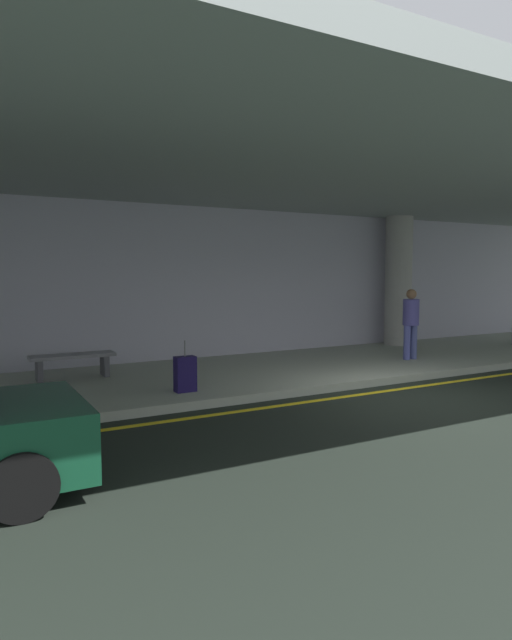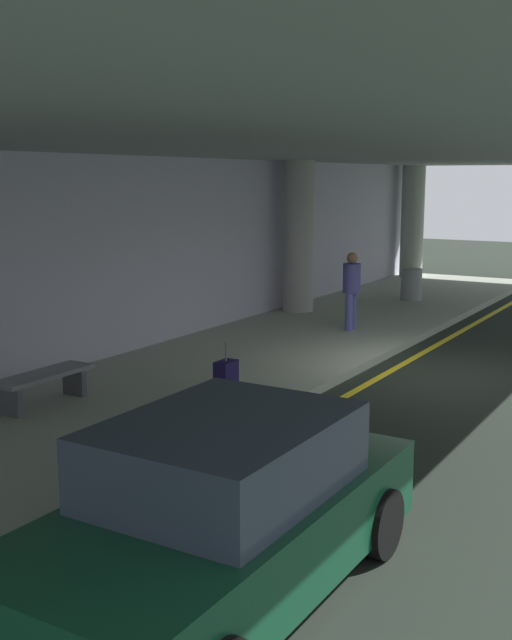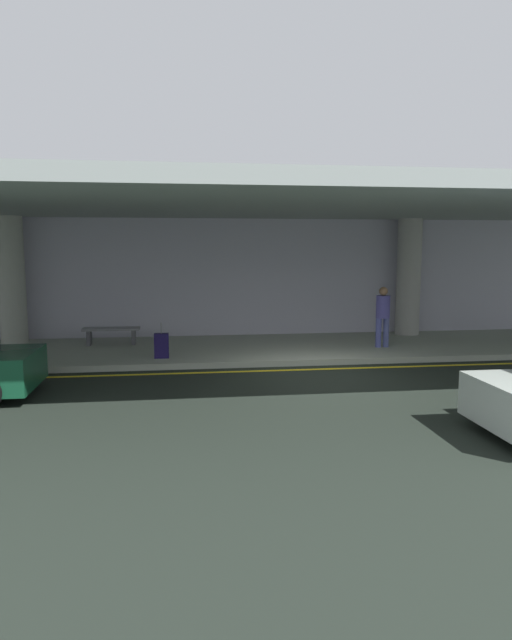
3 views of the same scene
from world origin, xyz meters
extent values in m
plane|color=black|center=(0.00, 0.00, 0.00)|extent=(60.00, 60.00, 0.00)
cube|color=#9DA494|center=(0.00, 3.10, 0.07)|extent=(26.00, 4.20, 0.15)
cube|color=yellow|center=(0.00, 0.60, 0.00)|extent=(26.00, 0.14, 0.01)
cylinder|color=#A3A19A|center=(4.00, 4.65, 1.97)|extent=(0.75, 0.75, 3.65)
cylinder|color=#9BA698|center=(12.00, 4.65, 1.97)|extent=(0.75, 0.75, 3.65)
cube|color=gray|center=(0.00, 2.60, 3.95)|extent=(28.00, 13.20, 0.30)
cube|color=#B0AEBF|center=(0.00, 5.35, 1.90)|extent=(26.00, 0.30, 3.80)
cube|color=#103F27|center=(-8.03, -1.03, 0.55)|extent=(4.10, 1.80, 0.70)
cube|color=#2D3847|center=(-7.93, -1.03, 1.20)|extent=(2.10, 1.60, 0.60)
cylinder|color=black|center=(-6.68, -0.18, 0.32)|extent=(0.64, 0.22, 0.64)
cylinder|color=black|center=(-6.68, -1.88, 0.32)|extent=(0.64, 0.22, 0.64)
cylinder|color=black|center=(-9.38, -0.18, 0.32)|extent=(0.64, 0.22, 0.64)
cylinder|color=#4D529E|center=(2.26, 2.49, 0.56)|extent=(0.16, 0.16, 0.82)
cylinder|color=#4A528B|center=(2.48, 2.49, 0.56)|extent=(0.16, 0.16, 0.82)
cylinder|color=#484590|center=(2.37, 2.49, 1.28)|extent=(0.38, 0.38, 0.62)
sphere|color=#8C6647|center=(2.37, 2.49, 1.71)|extent=(0.24, 0.24, 0.24)
cube|color=#181145|center=(-3.67, 1.76, 0.46)|extent=(0.36, 0.22, 0.62)
cylinder|color=slate|center=(-3.67, 1.76, 0.91)|extent=(0.02, 0.02, 0.28)
cube|color=slate|center=(-5.15, 3.93, 0.60)|extent=(1.60, 0.50, 0.06)
cube|color=#4C4C51|center=(-5.77, 3.93, 0.36)|extent=(0.10, 0.40, 0.42)
cube|color=#4C4C51|center=(-4.53, 3.93, 0.36)|extent=(0.10, 0.40, 0.42)
cylinder|color=gray|center=(7.05, 2.84, 0.57)|extent=(0.56, 0.56, 0.85)
camera|label=1|loc=(-7.15, -7.07, 2.23)|focal=30.74mm
camera|label=2|loc=(-12.97, -4.35, 3.40)|focal=44.06mm
camera|label=3|loc=(-3.14, -12.11, 2.89)|focal=31.08mm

